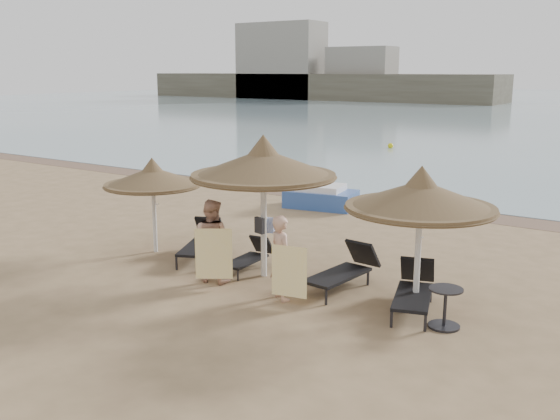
% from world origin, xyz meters
% --- Properties ---
extents(ground, '(160.00, 160.00, 0.00)m').
position_xyz_m(ground, '(0.00, 0.00, 0.00)').
color(ground, '#987A55').
rests_on(ground, ground).
extents(wet_sand_strip, '(200.00, 1.60, 0.01)m').
position_xyz_m(wet_sand_strip, '(0.00, 9.40, 0.00)').
color(wet_sand_strip, brown).
rests_on(wet_sand_strip, ground).
extents(far_shore, '(150.00, 54.80, 12.00)m').
position_xyz_m(far_shore, '(-25.10, 77.82, 2.91)').
color(far_shore, '#5B5646').
rests_on(far_shore, ground).
extents(palapa_left, '(2.48, 2.48, 2.45)m').
position_xyz_m(palapa_left, '(-3.69, 0.71, 1.95)').
color(palapa_left, silver).
rests_on(palapa_left, ground).
extents(palapa_center, '(3.25, 3.25, 3.23)m').
position_xyz_m(palapa_center, '(-0.26, 0.69, 2.57)').
color(palapa_center, silver).
rests_on(palapa_center, ground).
extents(palapa_right, '(2.88, 2.88, 2.86)m').
position_xyz_m(palapa_right, '(3.40, 0.65, 2.27)').
color(palapa_right, silver).
rests_on(palapa_right, ground).
extents(lounger_far_left, '(1.45, 2.15, 0.92)m').
position_xyz_m(lounger_far_left, '(-2.38, 1.03, 0.41)').
color(lounger_far_left, '#232227').
rests_on(lounger_far_left, ground).
extents(lounger_near_left, '(0.61, 1.61, 0.71)m').
position_xyz_m(lounger_near_left, '(-0.81, 0.92, 0.32)').
color(lounger_near_left, '#232227').
rests_on(lounger_near_left, ground).
extents(lounger_near_right, '(0.91, 2.12, 0.92)m').
position_xyz_m(lounger_near_right, '(1.64, 1.04, 0.41)').
color(lounger_near_right, '#232227').
rests_on(lounger_near_right, ground).
extents(lounger_far_right, '(1.22, 2.11, 0.90)m').
position_xyz_m(lounger_far_right, '(3.34, 0.71, 0.40)').
color(lounger_far_right, '#232227').
rests_on(lounger_far_right, ground).
extents(side_table, '(0.62, 0.62, 0.75)m').
position_xyz_m(side_table, '(4.16, 0.14, 0.35)').
color(side_table, '#232227').
rests_on(side_table, ground).
extents(person_left, '(1.08, 0.80, 2.15)m').
position_xyz_m(person_left, '(-1.01, -0.23, 1.08)').
color(person_left, tan).
rests_on(person_left, ground).
extents(person_right, '(1.12, 0.99, 2.05)m').
position_xyz_m(person_right, '(0.89, -0.32, 1.02)').
color(person_right, tan).
rests_on(person_right, ground).
extents(towel_left, '(0.68, 0.45, 1.11)m').
position_xyz_m(towel_left, '(-0.66, -0.58, 0.77)').
color(towel_left, yellow).
rests_on(towel_left, ground).
extents(towel_right, '(0.74, 0.16, 1.04)m').
position_xyz_m(towel_right, '(1.24, -0.57, 0.72)').
color(towel_right, yellow).
rests_on(towel_right, ground).
extents(bag_patterned, '(0.29, 0.17, 0.35)m').
position_xyz_m(bag_patterned, '(-0.26, 0.87, 1.16)').
color(bag_patterned, white).
rests_on(bag_patterned, ground).
extents(bag_dark, '(0.27, 0.14, 0.36)m').
position_xyz_m(bag_dark, '(-0.26, 0.53, 1.22)').
color(bag_dark, '#232427').
rests_on(bag_dark, ground).
extents(pedal_boat, '(2.53, 1.76, 1.09)m').
position_xyz_m(pedal_boat, '(-2.86, 7.72, 0.40)').
color(pedal_boat, '#30529E').
rests_on(pedal_boat, ground).
extents(buoy_left, '(0.32, 0.32, 0.32)m').
position_xyz_m(buoy_left, '(-7.61, 24.25, 0.16)').
color(buoy_left, yellow).
rests_on(buoy_left, ground).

